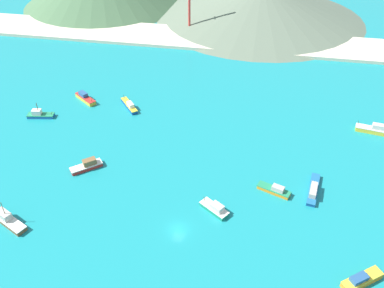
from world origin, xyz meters
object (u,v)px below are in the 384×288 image
at_px(fishing_boat_5, 361,280).
at_px(fishing_boat_4, 215,208).
at_px(fishing_boat_0, 85,98).
at_px(fishing_boat_1, 40,115).
at_px(fishing_boat_7, 275,190).
at_px(fishing_boat_8, 7,220).
at_px(fishing_boat_3, 87,165).
at_px(fishing_boat_9, 129,105).
at_px(fishing_boat_10, 313,190).
at_px(fishing_boat_2, 375,130).

bearing_deg(fishing_boat_5, fishing_boat_4, 155.58).
distance_m(fishing_boat_0, fishing_boat_1, 14.97).
relative_size(fishing_boat_7, fishing_boat_8, 0.83).
bearing_deg(fishing_boat_3, fishing_boat_8, -115.92).
distance_m(fishing_boat_9, fishing_boat_10, 60.68).
distance_m(fishing_boat_1, fishing_boat_10, 80.38).
distance_m(fishing_boat_3, fishing_boat_4, 34.70).
bearing_deg(fishing_boat_5, fishing_boat_9, 139.65).
bearing_deg(fishing_boat_10, fishing_boat_9, 152.07).
distance_m(fishing_boat_4, fishing_boat_10, 24.07).
height_order(fishing_boat_0, fishing_boat_4, fishing_boat_0).
distance_m(fishing_boat_2, fishing_boat_7, 40.19).
height_order(fishing_boat_5, fishing_boat_7, fishing_boat_5).
xyz_separation_m(fishing_boat_0, fishing_boat_7, (59.76, -31.68, -0.17)).
bearing_deg(fishing_boat_5, fishing_boat_3, 160.53).
distance_m(fishing_boat_4, fishing_boat_8, 44.92).
relative_size(fishing_boat_1, fishing_boat_10, 0.71).
distance_m(fishing_boat_5, fishing_boat_9, 80.15).
height_order(fishing_boat_8, fishing_boat_10, fishing_boat_8).
bearing_deg(fishing_boat_10, fishing_boat_1, 166.68).
distance_m(fishing_boat_1, fishing_boat_8, 42.19).
relative_size(fishing_boat_0, fishing_boat_4, 1.19).
distance_m(fishing_boat_3, fishing_boat_5, 66.62).
bearing_deg(fishing_boat_7, fishing_boat_0, 152.07).
height_order(fishing_boat_2, fishing_boat_9, fishing_boat_2).
relative_size(fishing_boat_3, fishing_boat_7, 0.94).
bearing_deg(fishing_boat_1, fishing_boat_5, -26.11).
height_order(fishing_boat_7, fishing_boat_8, fishing_boat_8).
distance_m(fishing_boat_0, fishing_boat_9, 15.14).
xyz_separation_m(fishing_boat_5, fishing_boat_7, (-16.37, 21.84, -0.17)).
bearing_deg(fishing_boat_10, fishing_boat_2, 56.88).
xyz_separation_m(fishing_boat_2, fishing_boat_3, (-73.60, -29.25, -0.15)).
relative_size(fishing_boat_4, fishing_boat_10, 0.63).
distance_m(fishing_boat_4, fishing_boat_7, 15.47).
bearing_deg(fishing_boat_0, fishing_boat_1, -129.63).
bearing_deg(fishing_boat_2, fishing_boat_10, -123.12).
bearing_deg(fishing_boat_0, fishing_boat_10, -23.63).
bearing_deg(fishing_boat_8, fishing_boat_3, 64.08).
bearing_deg(fishing_boat_2, fishing_boat_3, -158.33).
xyz_separation_m(fishing_boat_0, fishing_boat_1, (-9.55, -11.53, -0.06)).
bearing_deg(fishing_boat_10, fishing_boat_5, -72.35).
distance_m(fishing_boat_7, fishing_boat_10, 9.06).
height_order(fishing_boat_1, fishing_boat_4, fishing_boat_1).
distance_m(fishing_boat_8, fishing_boat_9, 51.38).
relative_size(fishing_boat_4, fishing_boat_5, 0.87).
bearing_deg(fishing_boat_9, fishing_boat_0, 173.83).
relative_size(fishing_boat_1, fishing_boat_5, 0.98).
bearing_deg(fishing_boat_9, fishing_boat_2, -0.35).
bearing_deg(fishing_boat_3, fishing_boat_9, 86.67).
bearing_deg(fishing_boat_4, fishing_boat_5, -24.42).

